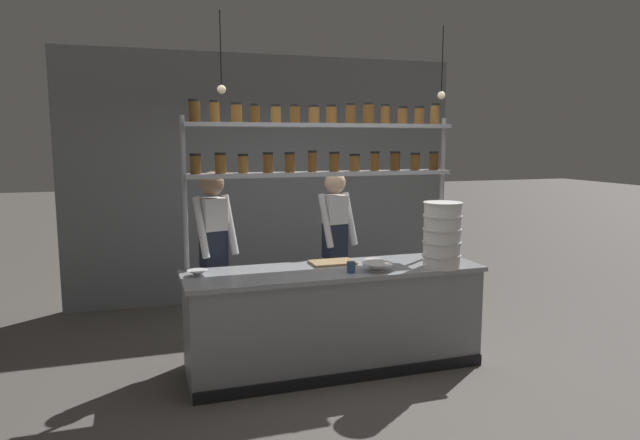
% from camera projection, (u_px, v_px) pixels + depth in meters
% --- Properties ---
extents(ground_plane, '(40.00, 40.00, 0.00)m').
position_uv_depth(ground_plane, '(334.00, 367.00, 5.19)').
color(ground_plane, '#5B5651').
extents(back_wall, '(5.06, 0.12, 3.11)m').
position_uv_depth(back_wall, '(268.00, 178.00, 7.37)').
color(back_wall, gray).
rests_on(back_wall, ground_plane).
extents(prep_counter, '(2.66, 0.76, 0.92)m').
position_uv_depth(prep_counter, '(334.00, 319.00, 5.12)').
color(prep_counter, gray).
rests_on(prep_counter, ground_plane).
extents(spice_shelf_unit, '(2.55, 0.28, 2.40)m').
position_uv_depth(spice_shelf_unit, '(322.00, 153.00, 5.22)').
color(spice_shelf_unit, '#999BA0').
rests_on(spice_shelf_unit, ground_plane).
extents(chef_left, '(0.42, 0.35, 1.76)m').
position_uv_depth(chef_left, '(214.00, 250.00, 5.32)').
color(chef_left, black).
rests_on(chef_left, ground_plane).
extents(chef_center, '(0.40, 0.33, 1.73)m').
position_uv_depth(chef_center, '(335.00, 242.00, 5.93)').
color(chef_center, black).
rests_on(chef_center, ground_plane).
extents(container_stack, '(0.35, 0.35, 0.59)m').
position_uv_depth(container_stack, '(442.00, 235.00, 5.06)').
color(container_stack, white).
rests_on(container_stack, prep_counter).
extents(cutting_board, '(0.40, 0.26, 0.02)m').
position_uv_depth(cutting_board, '(332.00, 263.00, 5.24)').
color(cutting_board, '#A88456').
rests_on(cutting_board, prep_counter).
extents(prep_bowl_near_left, '(0.18, 0.18, 0.05)m').
position_uv_depth(prep_bowl_near_left, '(198.00, 273.00, 4.78)').
color(prep_bowl_near_left, white).
rests_on(prep_bowl_near_left, prep_counter).
extents(prep_bowl_center_front, '(0.16, 0.16, 0.04)m').
position_uv_depth(prep_bowl_center_front, '(374.00, 262.00, 5.23)').
color(prep_bowl_center_front, silver).
rests_on(prep_bowl_center_front, prep_counter).
extents(prep_bowl_center_back, '(0.27, 0.27, 0.07)m').
position_uv_depth(prep_bowl_center_back, '(377.00, 267.00, 4.94)').
color(prep_bowl_center_back, silver).
rests_on(prep_bowl_center_back, prep_counter).
extents(serving_cup_front, '(0.07, 0.07, 0.10)m').
position_uv_depth(serving_cup_front, '(351.00, 267.00, 4.89)').
color(serving_cup_front, '#334C70').
rests_on(serving_cup_front, prep_counter).
extents(pendant_light_row, '(2.06, 0.07, 0.64)m').
position_uv_depth(pendant_light_row, '(338.00, 89.00, 4.85)').
color(pendant_light_row, black).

